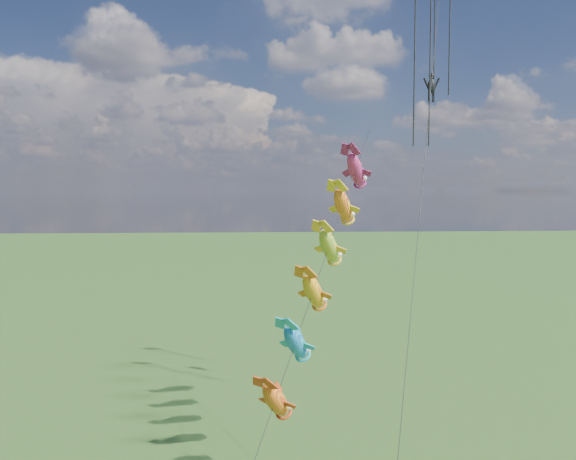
{
  "coord_description": "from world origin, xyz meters",
  "views": [
    {
      "loc": [
        14.86,
        -23.12,
        12.72
      ],
      "look_at": [
        16.76,
        5.79,
        10.71
      ],
      "focal_mm": 35.0,
      "sensor_mm": 36.0,
      "label": 1
    }
  ],
  "objects": [
    {
      "name": "fish_windsock_rig",
      "position": [
        17.98,
        1.69,
        9.23
      ],
      "size": [
        8.21,
        13.81,
        16.43
      ],
      "rotation": [
        0.0,
        0.0,
        -0.21
      ],
      "color": "brown",
      "rests_on": "ground"
    },
    {
      "name": "parafoil_rig",
      "position": [
        24.61,
        7.08,
        19.53
      ],
      "size": [
        7.65,
        16.33,
        26.36
      ],
      "rotation": [
        0.0,
        0.0,
        -0.32
      ],
      "color": "brown",
      "rests_on": "ground"
    }
  ]
}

